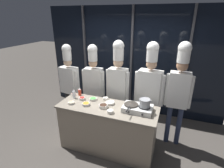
% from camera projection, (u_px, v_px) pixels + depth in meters
% --- Properties ---
extents(ground_plane, '(24.00, 24.00, 0.00)m').
position_uv_depth(ground_plane, '(108.00, 147.00, 3.50)').
color(ground_plane, '#47423D').
extents(window_wall_back, '(4.63, 0.09, 2.70)m').
position_uv_depth(window_wall_back, '(132.00, 62.00, 4.47)').
color(window_wall_back, black).
rests_on(window_wall_back, ground_plane).
extents(demo_counter, '(1.83, 0.66, 0.93)m').
position_uv_depth(demo_counter, '(107.00, 128.00, 3.33)').
color(demo_counter, gray).
rests_on(demo_counter, ground_plane).
extents(portable_stove, '(0.50, 0.34, 0.11)m').
position_uv_depth(portable_stove, '(138.00, 108.00, 3.00)').
color(portable_stove, silver).
rests_on(portable_stove, demo_counter).
extents(frying_pan, '(0.25, 0.44, 0.04)m').
position_uv_depth(frying_pan, '(131.00, 104.00, 3.01)').
color(frying_pan, '#38332D').
rests_on(frying_pan, portable_stove).
extents(stock_pot, '(0.21, 0.18, 0.14)m').
position_uv_depth(stock_pot, '(145.00, 103.00, 2.92)').
color(stock_pot, '#93969B').
rests_on(stock_pot, portable_stove).
extents(squeeze_bottle_chili, '(0.06, 0.06, 0.16)m').
position_uv_depth(squeeze_bottle_chili, '(80.00, 92.00, 3.59)').
color(squeeze_bottle_chili, red).
rests_on(squeeze_bottle_chili, demo_counter).
extents(squeeze_bottle_clear, '(0.06, 0.06, 0.19)m').
position_uv_depth(squeeze_bottle_clear, '(74.00, 94.00, 3.46)').
color(squeeze_bottle_clear, white).
rests_on(squeeze_bottle_clear, demo_counter).
extents(prep_bowl_carrots, '(0.15, 0.15, 0.05)m').
position_uv_depth(prep_bowl_carrots, '(86.00, 104.00, 3.21)').
color(prep_bowl_carrots, silver).
rests_on(prep_bowl_carrots, demo_counter).
extents(prep_bowl_soy_glaze, '(0.17, 0.17, 0.06)m').
position_uv_depth(prep_bowl_soy_glaze, '(103.00, 106.00, 3.12)').
color(prep_bowl_soy_glaze, silver).
rests_on(prep_bowl_soy_glaze, demo_counter).
extents(prep_bowl_rice, '(0.11, 0.11, 0.06)m').
position_uv_depth(prep_bowl_rice, '(110.00, 111.00, 2.95)').
color(prep_bowl_rice, silver).
rests_on(prep_bowl_rice, demo_counter).
extents(prep_bowl_onion, '(0.10, 0.10, 0.05)m').
position_uv_depth(prep_bowl_onion, '(105.00, 99.00, 3.40)').
color(prep_bowl_onion, silver).
rests_on(prep_bowl_onion, demo_counter).
extents(prep_bowl_scallions, '(0.15, 0.15, 0.04)m').
position_uv_depth(prep_bowl_scallions, '(93.00, 99.00, 3.41)').
color(prep_bowl_scallions, silver).
rests_on(prep_bowl_scallions, demo_counter).
extents(prep_bowl_bean_sprouts, '(0.17, 0.17, 0.04)m').
position_uv_depth(prep_bowl_bean_sprouts, '(110.00, 103.00, 3.26)').
color(prep_bowl_bean_sprouts, silver).
rests_on(prep_bowl_bean_sprouts, demo_counter).
extents(prep_bowl_ginger, '(0.12, 0.12, 0.04)m').
position_uv_depth(prep_bowl_ginger, '(71.00, 103.00, 3.26)').
color(prep_bowl_ginger, silver).
rests_on(prep_bowl_ginger, demo_counter).
extents(prep_bowl_bell_pepper, '(0.12, 0.12, 0.05)m').
position_uv_depth(prep_bowl_bell_pepper, '(82.00, 98.00, 3.42)').
color(prep_bowl_bell_pepper, silver).
rests_on(prep_bowl_bell_pepper, demo_counter).
extents(prep_bowl_shrimp, '(0.09, 0.09, 0.04)m').
position_uv_depth(prep_bowl_shrimp, '(74.00, 94.00, 3.60)').
color(prep_bowl_shrimp, silver).
rests_on(prep_bowl_shrimp, demo_counter).
extents(chef_head, '(0.54, 0.27, 1.89)m').
position_uv_depth(chef_head, '(69.00, 79.00, 4.03)').
color(chef_head, '#232326').
rests_on(chef_head, ground_plane).
extents(chef_sous, '(0.51, 0.24, 1.92)m').
position_uv_depth(chef_sous, '(94.00, 80.00, 3.87)').
color(chef_sous, '#2D3856').
rests_on(chef_sous, ground_plane).
extents(chef_line, '(0.50, 0.22, 2.04)m').
position_uv_depth(chef_line, '(118.00, 81.00, 3.58)').
color(chef_line, '#232326').
rests_on(chef_line, ground_plane).
extents(chef_pastry, '(0.59, 0.28, 2.04)m').
position_uv_depth(chef_pastry, '(150.00, 86.00, 3.39)').
color(chef_pastry, '#232326').
rests_on(chef_pastry, ground_plane).
extents(chef_apprentice, '(0.48, 0.23, 2.07)m').
position_uv_depth(chef_apprentice, '(179.00, 86.00, 3.19)').
color(chef_apprentice, '#2D3856').
rests_on(chef_apprentice, ground_plane).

